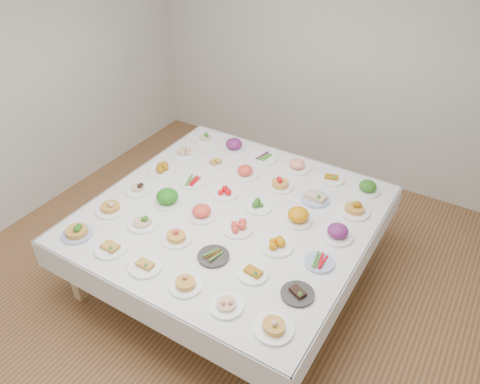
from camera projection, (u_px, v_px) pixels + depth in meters
The scene contains 38 objects.
room_envelope at pixel (215, 111), 3.44m from camera, with size 5.02×5.02×2.81m.
display_table at pixel (231, 217), 4.25m from camera, with size 2.43×2.43×0.75m.
dish_0 at pixel (76, 228), 3.91m from camera, with size 0.26×0.26×0.16m.
dish_1 at pixel (110, 246), 3.78m from camera, with size 0.26×0.26×0.11m.
dish_2 at pixel (145, 264), 3.63m from camera, with size 0.26×0.26×0.10m.
dish_3 at pixel (185, 281), 3.45m from camera, with size 0.25×0.24×0.14m.
dish_4 at pixel (226, 302), 3.30m from camera, with size 0.24×0.24×0.13m.
dish_5 at pixel (274, 324), 3.13m from camera, with size 0.27×0.27×0.15m.
dish_6 at pixel (110, 204), 4.19m from camera, with size 0.27×0.27×0.16m.
dish_7 at pixel (142, 220), 4.03m from camera, with size 0.26×0.26×0.13m.
dish_8 at pixel (176, 235), 3.87m from camera, with size 0.24×0.24×0.13m.
dish_9 at pixel (213, 255), 3.73m from camera, with size 0.25×0.25×0.06m.
dish_10 at pixel (253, 271), 3.56m from camera, with size 0.23×0.23×0.10m.
dish_11 at pixel (298, 292), 3.40m from camera, with size 0.25×0.25×0.09m.
dish_12 at pixel (137, 186), 4.45m from camera, with size 0.25×0.25×0.13m.
dish_13 at pixel (167, 196), 4.27m from camera, with size 0.30×0.30×0.17m.
dish_14 at pixel (202, 210), 4.12m from camera, with size 0.25×0.25×0.15m.
dish_15 at pixel (237, 225), 3.98m from camera, with size 0.26×0.26×0.12m.
dish_16 at pixel (277, 242), 3.81m from camera, with size 0.27×0.27×0.12m.
dish_17 at pixel (319, 262), 3.67m from camera, with size 0.23×0.23×0.05m.
dish_18 at pixel (161, 167), 4.71m from camera, with size 0.27×0.27×0.13m.
dish_19 at pixel (192, 181), 4.57m from camera, with size 0.25×0.24×0.06m.
dish_20 at pixel (225, 192), 4.40m from camera, with size 0.24×0.24×0.10m.
dish_21 at pixel (259, 204), 4.24m from camera, with size 0.24×0.24×0.09m.
dish_22 at pixel (298, 215), 4.07m from camera, with size 0.25×0.25×0.15m.
dish_23 at pixel (338, 231), 3.90m from camera, with size 0.27×0.27×0.15m.
dish_24 at pixel (184, 151), 4.97m from camera, with size 0.26×0.26×0.12m.
dish_25 at pixel (215, 162), 4.83m from camera, with size 0.24×0.24×0.09m.
dish_26 at pixel (245, 171), 4.66m from camera, with size 0.25×0.25×0.13m.
dish_27 at pixel (280, 182), 4.49m from camera, with size 0.25×0.25×0.15m.
dish_28 at pixel (316, 196), 4.33m from camera, with size 0.26×0.26×0.12m.
dish_29 at pixel (355, 206), 4.16m from camera, with size 0.27×0.27×0.17m.
dish_30 at pixel (206, 136), 5.23m from camera, with size 0.27×0.27×0.12m.
dish_31 at pixel (234, 145), 5.07m from camera, with size 0.24×0.24×0.13m.
dish_32 at pixel (264, 157), 4.93m from camera, with size 0.27×0.27×0.06m.
dish_33 at pixel (297, 163), 4.74m from camera, with size 0.27×0.27×0.16m.
dish_34 at pixel (331, 177), 4.61m from camera, with size 0.25×0.25×0.09m.
dish_35 at pixel (368, 186), 4.43m from camera, with size 0.24×0.24×0.14m.
Camera 1 is at (1.80, -2.58, 3.37)m, focal length 35.00 mm.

